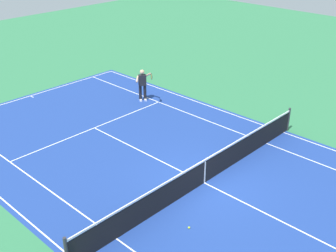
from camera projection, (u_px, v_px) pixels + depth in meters
name	position (u px, v px, depth m)	size (l,w,h in m)	color
ground_plane	(204.00, 183.00, 15.55)	(60.00, 60.00, 0.00)	#2D7247
court_slab	(204.00, 183.00, 15.55)	(24.20, 11.40, 0.00)	navy
court_line_markings	(204.00, 183.00, 15.55)	(23.85, 11.05, 0.01)	white
tennis_net	(205.00, 171.00, 15.33)	(0.10, 11.70, 1.08)	#2D2D33
tennis_player_near	(143.00, 83.00, 21.98)	(1.18, 0.75, 1.70)	black
tennis_ball	(189.00, 228.00, 13.28)	(0.07, 0.07, 0.07)	#CCE01E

